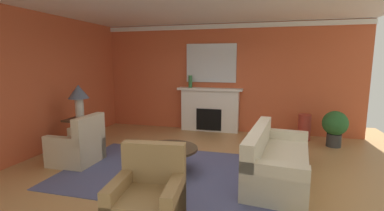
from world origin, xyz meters
The scene contains 18 objects.
ground_plane centered at (0.00, 0.00, 0.00)m, with size 8.76×8.76×0.00m, color tan.
wall_fireplace centered at (0.00, 3.01, 1.48)m, with size 7.34×0.12×2.96m, color #C65633.
wall_window centered at (-3.43, 0.30, 1.48)m, with size 0.12×6.50×2.96m, color #C65633.
ceiling_panel centered at (0.00, 0.30, 2.99)m, with size 7.34×6.50×0.06m, color white.
crown_moulding centered at (0.00, 2.93, 2.88)m, with size 7.34×0.08×0.12m, color white.
area_rug centered at (-0.40, -0.28, 0.01)m, with size 3.74×2.49×0.01m, color #4C517A.
fireplace centered at (-0.30, 2.80, 0.58)m, with size 1.80×0.35×1.22m.
mantel_mirror centered at (-0.30, 2.92, 1.90)m, with size 1.40×0.04×1.06m, color silver.
sofa centered at (1.41, -0.11, 0.30)m, with size 1.13×2.19×0.85m.
armchair_near_window centered at (-2.25, -0.32, 0.31)m, with size 0.81×0.81×0.95m.
armchair_facing_fireplace centered at (-0.09, -1.88, 0.31)m, with size 0.89×0.89×0.95m.
coffee_table centered at (-0.40, -0.28, 0.34)m, with size 1.00×1.00×0.45m.
side_table centered at (-2.74, 0.43, 0.40)m, with size 0.56×0.56×0.70m.
table_lamp centered at (-2.74, 0.43, 1.22)m, with size 0.44×0.44×0.75m.
vase_tall_corner centered at (2.17, 2.50, 0.33)m, with size 0.30×0.30×0.65m, color #9E3328.
vase_mantel_left centered at (-0.85, 2.75, 1.39)m, with size 0.11×0.11×0.34m, color #33703D.
book_red_cover centered at (-0.54, -0.33, 0.48)m, with size 0.24×0.14×0.05m, color maroon.
potted_plant centered at (2.77, 2.11, 0.49)m, with size 0.56×0.56×0.83m.
Camera 1 is at (1.21, -4.71, 1.96)m, focal length 25.89 mm.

